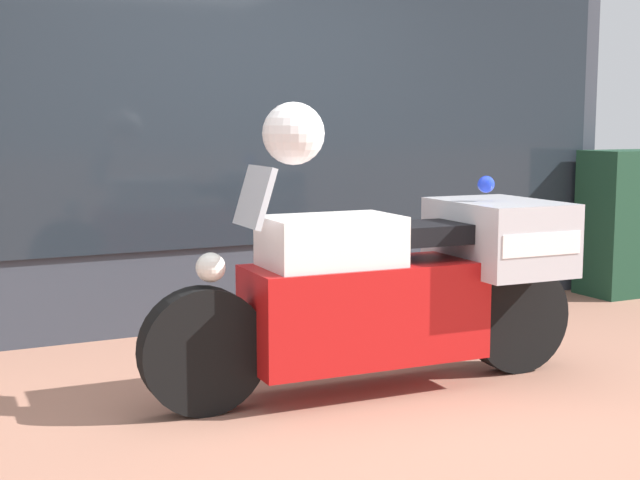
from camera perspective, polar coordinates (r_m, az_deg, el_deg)
The scene contains 6 objects.
ground_plane at distance 4.47m, azimuth 3.24°, elevation -10.19°, with size 60.00×60.00×0.00m, color #9E6B56.
shop_building at distance 5.97m, azimuth -10.42°, elevation 13.35°, with size 6.21×0.55×3.94m.
window_display at distance 6.34m, azimuth -2.26°, elevation -0.44°, with size 4.71×0.30×2.03m.
paramedic_motorcycle at distance 4.58m, azimuth 5.28°, elevation -2.69°, with size 2.39×0.76×1.16m.
utility_cabinet at distance 7.52m, azimuth 19.43°, elevation 1.09°, with size 0.84×0.44×1.14m, color #193D28.
white_helmet at distance 4.24m, azimuth -1.72°, elevation 6.83°, with size 0.30×0.30×0.30m, color white.
Camera 1 is at (-2.12, -3.70, 1.36)m, focal length 50.00 mm.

